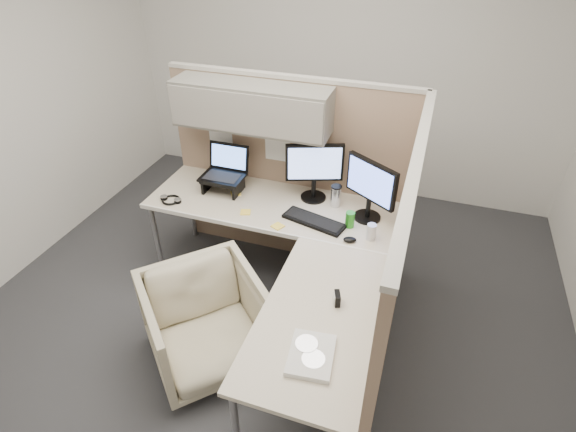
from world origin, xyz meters
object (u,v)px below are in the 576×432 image
(desk, at_px, (286,245))
(monitor_left, at_px, (314,167))
(office_chair, at_px, (206,319))
(keyboard, at_px, (314,221))

(desk, relative_size, monitor_left, 4.29)
(office_chair, xyz_separation_m, monitor_left, (0.40, 1.14, 0.63))
(office_chair, xyz_separation_m, keyboard, (0.50, 0.82, 0.37))
(desk, xyz_separation_m, monitor_left, (0.03, 0.59, 0.32))
(desk, xyz_separation_m, office_chair, (-0.38, -0.55, -0.31))
(monitor_left, height_order, keyboard, monitor_left)
(desk, bearing_deg, office_chair, -124.45)
(monitor_left, distance_m, keyboard, 0.43)
(desk, height_order, office_chair, office_chair)
(desk, xyz_separation_m, keyboard, (0.13, 0.27, 0.05))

